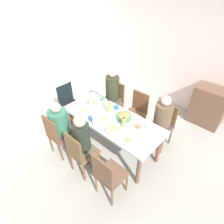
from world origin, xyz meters
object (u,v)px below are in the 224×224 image
person_1 (112,92)px  chair_6 (163,123)px  cup_7 (116,107)px  dining_table (112,122)px  chair_2 (57,134)px  chair_5 (80,152)px  plate_2 (82,111)px  cup_0 (84,98)px  chair_4 (137,110)px  bowl_1 (113,130)px  bottle_1 (108,106)px  side_cabinet (208,106)px  cup_1 (105,103)px  person_6 (162,118)px  bottle_0 (89,107)px  cup_6 (103,99)px  bottle_2 (124,123)px  plate_3 (104,120)px  cup_4 (112,116)px  person_2 (60,124)px  chair_3 (69,101)px  person_5 (83,140)px  cup_2 (148,128)px  plate_4 (95,104)px  chair_0 (108,175)px  chair_1 (115,99)px  bowl_0 (124,116)px  cup_3 (95,122)px  cup_5 (90,118)px

person_1 → chair_6: 1.29m
cup_7 → dining_table: bearing=-63.5°
chair_2 → chair_5: same height
plate_2 → cup_0: bearing=134.3°
chair_4 → bowl_1: (0.25, -1.02, 0.27)m
bottle_1 → side_cabinet: (1.24, 1.94, -0.41)m
cup_1 → chair_6: bearing=28.6°
person_6 → bottle_0: 1.39m
cup_6 → bottle_2: 0.91m
plate_2 → side_cabinet: 2.80m
bottle_0 → plate_3: bearing=1.0°
chair_4 → plate_3: chair_4 is taller
bottle_1 → person_6: bearing=35.5°
cup_0 → cup_4: 0.82m
person_1 → bowl_1: 1.28m
bowl_1 → side_cabinet: 2.44m
chair_5 → cup_6: bearing=116.5°
chair_4 → person_2: bearing=-113.3°
person_2 → cup_1: person_2 is taller
chair_3 → person_5: size_ratio=0.74×
chair_5 → plate_2: size_ratio=3.64×
chair_2 → cup_2: chair_2 is taller
chair_3 → person_5: (1.33, -0.69, 0.20)m
dining_table → person_1: size_ratio=1.51×
chair_4 → plate_4: 0.90m
chair_0 → chair_6: 1.56m
chair_2 → bottle_2: bearing=38.8°
chair_3 → cup_1: (0.93, 0.22, 0.27)m
chair_1 → person_6: bearing=-4.1°
chair_3 → bottle_0: bearing=-9.1°
bowl_1 → cup_4: bowl_1 is taller
dining_table → bottle_2: bottle_2 is taller
bowl_0 → person_5: bearing=-101.0°
person_1 → side_cabinet: person_1 is taller
person_1 → chair_3: (-0.70, -0.69, -0.24)m
cup_3 → cup_6: bearing=125.0°
chair_3 → chair_4: 1.54m
chair_2 → cup_5: size_ratio=8.38×
cup_0 → cup_1: bearing=17.4°
person_2 → cup_2: person_2 is taller
chair_5 → plate_4: 1.08m
person_1 → chair_4: bearing=8.1°
chair_1 → plate_3: 1.10m
cup_6 → bowl_0: bearing=-13.1°
dining_table → chair_0: (0.63, -0.78, -0.14)m
cup_7 → bottle_2: bottle_2 is taller
person_6 → cup_2: person_6 is taller
chair_1 → bowl_1: chair_1 is taller
dining_table → cup_5: bearing=-132.0°
chair_3 → cup_1: chair_3 is taller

